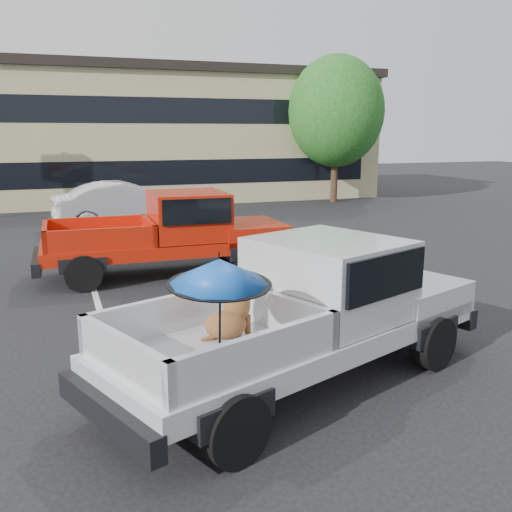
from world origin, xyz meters
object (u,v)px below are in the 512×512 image
object	(u,v)px
tree_back	(225,112)
tree_right	(336,111)
red_pickup	(181,229)
silver_sedan	(127,205)
silver_pickup	(316,302)

from	to	relation	value
tree_back	tree_right	bearing A→B (deg)	-69.44
red_pickup	silver_sedan	world-z (taller)	red_pickup
tree_right	silver_pickup	size ratio (longest dim) A/B	1.13
tree_back	silver_sedan	xyz separation A→B (m)	(-7.29, -12.52, -3.61)
tree_right	silver_pickup	xyz separation A→B (m)	(-9.47, -17.90, -3.16)
tree_right	silver_sedan	size ratio (longest dim) A/B	1.39
tree_right	red_pickup	world-z (taller)	tree_right
tree_back	red_pickup	distance (m)	20.96
silver_sedan	red_pickup	bearing A→B (deg)	178.08
tree_right	silver_sedan	xyz separation A→B (m)	(-10.29, -4.52, -3.41)
tree_right	silver_pickup	world-z (taller)	tree_right
silver_pickup	silver_sedan	size ratio (longest dim) A/B	1.23
tree_back	silver_pickup	bearing A→B (deg)	-104.03
tree_back	red_pickup	bearing A→B (deg)	-109.49
tree_back	silver_sedan	size ratio (longest dim) A/B	1.46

